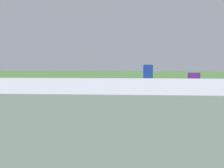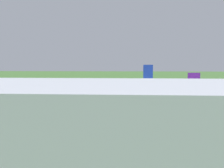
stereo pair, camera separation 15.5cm
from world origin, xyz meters
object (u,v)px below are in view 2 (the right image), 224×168
Objects in this scene: service_truck_baggage at (214,90)px; traffic_cone_orange at (83,86)px; airliner_main at (113,84)px; no_stopping_sign at (90,84)px; terminal_building at (53,144)px.

service_truck_baggage reaches higher than traffic_cone_orange.
traffic_cone_orange is (24.29, -34.83, -4.08)m from airliner_main.
no_stopping_sign reaches higher than service_truck_baggage.
no_stopping_sign reaches higher than traffic_cone_orange.
airliner_main is 98.44× the size of traffic_cone_orange.
terminal_building is 160.27m from traffic_cone_orange.
airliner_main is 0.41× the size of terminal_building.
service_truck_baggage is 86.56m from no_stopping_sign.
no_stopping_sign is (76.70, -40.11, 0.23)m from service_truck_baggage.
airliner_main is at bearing -1.77° from service_truck_baggage.
no_stopping_sign is at bearing -82.52° from terminal_building.
terminal_building is 47.64× the size of no_stopping_sign.
no_stopping_sign is (19.21, -38.33, -2.72)m from airliner_main.
airliner_main is at bearing -89.08° from terminal_building.
service_truck_baggage is 11.15× the size of traffic_cone_orange.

